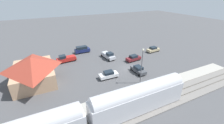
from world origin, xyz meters
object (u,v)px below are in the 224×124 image
Objects in this scene: station_building at (33,69)px; light_pole_near_platform at (142,62)px; passenger_train at (86,115)px; pedestrian_on_platform at (152,86)px; pedestrian_waiting_far at (172,79)px; sedan_tan at (153,49)px; pickup_red at (66,59)px; suv_navy at (82,49)px; pickup_silver at (108,55)px; sedan_maroon at (133,58)px; sedan_white at (109,75)px; sedan_charcoal at (138,69)px.

light_pole_near_platform is (-11.20, -20.92, 2.08)m from station_building.
pedestrian_on_platform is at bearing -77.29° from passenger_train.
station_building is at bearing 61.32° from pedestrian_waiting_far.
light_pole_near_platform is (-13.78, 15.24, 4.21)m from sedan_tan.
pickup_red is at bearing 34.31° from light_pole_near_platform.
passenger_train is 31.36m from suv_navy.
light_pole_near_platform is at bearing -64.63° from passenger_train.
pickup_silver is at bearing -104.68° from pickup_red.
station_building is at bearing 94.08° from sedan_tan.
light_pole_near_platform reaches higher than station_building.
station_building is at bearing 131.95° from pickup_red.
station_building is 2.21× the size of pickup_silver.
pedestrian_on_platform is at bearing -174.00° from light_pole_near_platform.
sedan_maroon is 1.03× the size of sedan_white.
pedestrian_waiting_far is 14.16m from sedan_white.
sedan_charcoal is 16.11m from sedan_tan.
suv_navy is 0.61× the size of light_pole_near_platform.
sedan_maroon and sedan_white have the same top height.
pedestrian_on_platform is 0.37× the size of sedan_tan.
station_building reaches higher than sedan_tan.
station_building is 1.52× the size of light_pole_near_platform.
pedestrian_on_platform is (-14.68, -21.28, -1.73)m from station_building.
pedestrian_on_platform is at bearing -165.70° from suv_navy.
pedestrian_on_platform is at bearing 139.24° from sedan_tan.
pedestrian_on_platform is 0.21× the size of light_pole_near_platform.
pedestrian_waiting_far is 7.82m from light_pole_near_platform.
passenger_train is 36.09m from sedan_tan.
pickup_red is 12.38m from pickup_silver.
passenger_train is 7.51× the size of sedan_tan.
pedestrian_on_platform is at bearing 160.93° from sedan_maroon.
passenger_train is 26.28m from sedan_maroon.
pedestrian_waiting_far is 0.31× the size of pickup_red.
sedan_tan is 0.94× the size of suv_navy.
light_pole_near_platform reaches higher than sedan_white.
pedestrian_waiting_far reaches higher than sedan_white.
sedan_white is at bearing 52.74° from pedestrian_waiting_far.
pickup_silver reaches higher than pedestrian_waiting_far.
suv_navy is at bearing 42.35° from sedan_maroon.
sedan_white is 0.98× the size of sedan_tan.
pedestrian_on_platform is 22.79m from sedan_tan.
pedestrian_on_platform is at bearing 165.27° from sedan_charcoal.
suv_navy is at bearing 3.55° from sedan_white.
station_building is 7.22× the size of pedestrian_on_platform.
pickup_red is at bearing 128.62° from suv_navy.
pedestrian_on_platform is 25.65m from pickup_red.
suv_navy reaches higher than pedestrian_on_platform.
sedan_tan is at bearing -55.18° from passenger_train.
passenger_train is at bearing 165.54° from suv_navy.
sedan_charcoal is (7.57, 3.53, -0.40)m from pedestrian_waiting_far.
pedestrian_waiting_far is (0.02, -5.52, 0.00)m from pedestrian_on_platform.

